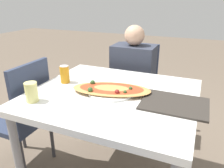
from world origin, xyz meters
TOP-DOWN VIEW (x-y plane):
  - dining_table at (0.00, 0.00)m, footprint 1.05×0.94m
  - chair_far_seated at (-0.08, 0.81)m, footprint 0.40×0.40m
  - chair_side_left at (-0.71, -0.09)m, footprint 0.40×0.40m
  - person_seated at (-0.08, 0.69)m, footprint 0.39×0.28m
  - pizza_main at (-0.01, -0.00)m, footprint 0.55×0.35m
  - soda_can at (-0.39, 0.04)m, footprint 0.07×0.07m
  - drink_glass at (-0.39, -0.30)m, footprint 0.07×0.07m
  - serving_tray at (0.39, -0.02)m, footprint 0.37×0.29m

SIDE VIEW (x-z plane):
  - chair_far_seated at x=-0.08m, z-range 0.05..0.98m
  - chair_side_left at x=-0.71m, z-range 0.05..0.98m
  - person_seated at x=-0.08m, z-range 0.10..1.23m
  - dining_table at x=0.00m, z-range 0.31..1.08m
  - serving_tray at x=0.39m, z-range 0.78..0.79m
  - pizza_main at x=-0.01m, z-range 0.77..0.83m
  - drink_glass at x=-0.39m, z-range 0.78..0.90m
  - soda_can at x=-0.39m, z-range 0.78..0.90m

